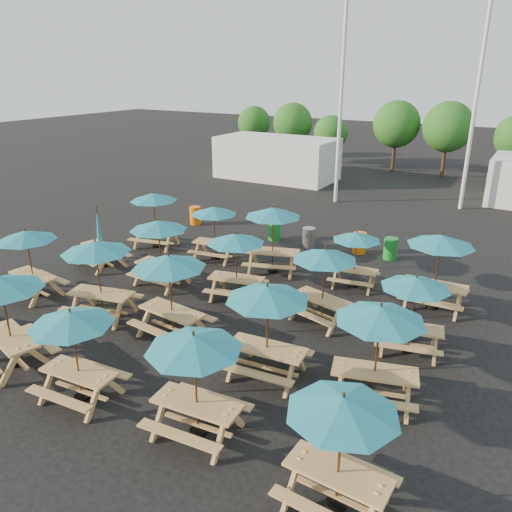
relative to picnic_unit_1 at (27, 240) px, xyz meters
The scene contains 33 objects.
ground 7.02m from the picnic_unit_1, 26.98° to the left, with size 120.00×120.00×0.00m, color black.
picnic_unit_1 is the anchor object (origin of this frame).
picnic_unit_2 3.26m from the picnic_unit_1, 91.65° to the left, with size 2.28×2.11×2.42m.
picnic_unit_3 5.90m from the picnic_unit_1, 87.60° to the left, with size 2.34×2.34×2.39m.
picnic_unit_4 4.36m from the picnic_unit_1, 43.67° to the right, with size 2.53×2.53×2.51m.
picnic_unit_5 3.14m from the picnic_unit_1, ahead, with size 2.48×2.48×2.50m.
picnic_unit_6 4.23m from the picnic_unit_1, 43.17° to the left, with size 2.04×2.04×2.40m.
picnic_unit_7 6.78m from the picnic_unit_1, 61.01° to the left, with size 2.05×2.05×2.21m.
picnic_unit_8 6.58m from the picnic_unit_1, 28.48° to the right, with size 2.02×2.02×2.29m.
picnic_unit_9 5.77m from the picnic_unit_1, ahead, with size 2.24×2.24×2.50m.
picnic_unit_10 6.83m from the picnic_unit_1, 28.59° to the left, with size 2.23×2.23×2.30m.
picnic_unit_11 8.37m from the picnic_unit_1, 45.20° to the left, with size 2.61×2.61×2.54m.
picnic_unit_12 9.24m from the picnic_unit_1, 17.16° to the right, with size 2.13×2.13×2.40m.
picnic_unit_13 9.06m from the picnic_unit_1, ahead, with size 2.21×2.21×2.48m.
picnic_unit_14 9.64m from the picnic_unit_1, 19.45° to the left, with size 2.36×2.36×2.36m.
picnic_unit_15 10.94m from the picnic_unit_1, 34.23° to the left, with size 1.87×1.87×2.04m.
picnic_unit_16 12.42m from the picnic_unit_1, 14.06° to the right, with size 2.01×2.01×2.34m.
picnic_unit_17 11.66m from the picnic_unit_1, ahead, with size 2.49×2.49×2.46m.
picnic_unit_18 12.14m from the picnic_unit_1, 13.51° to the left, with size 2.16×2.16×2.21m.
picnic_unit_19 13.18m from the picnic_unit_1, 26.37° to the left, with size 2.14×2.14×2.50m.
waste_bin_0 9.55m from the picnic_unit_1, 91.92° to the left, with size 0.55×0.55×0.88m, color orange.
waste_bin_1 10.29m from the picnic_unit_1, 65.57° to the left, with size 0.55×0.55×0.88m, color #178228.
waste_bin_2 10.97m from the picnic_unit_1, 56.76° to the left, with size 0.55×0.55×0.88m, color gray.
waste_bin_3 12.59m from the picnic_unit_1, 49.88° to the left, with size 0.55×0.55×0.88m, color orange.
waste_bin_4 13.44m from the picnic_unit_1, 45.46° to the left, with size 0.55×0.55×0.88m, color #178228.
mast_0 17.96m from the picnic_unit_1, 76.82° to the left, with size 0.20×0.20×12.00m, color silver.
mast_1 22.11m from the picnic_unit_1, 61.16° to the left, with size 0.20×0.20×12.00m, color silver.
event_tent_0 21.16m from the picnic_unit_1, 95.45° to the left, with size 8.00×4.00×2.80m, color silver.
tree_0 29.44m from the picnic_unit_1, 105.93° to the left, with size 2.80×2.80×4.24m.
tree_1 27.24m from the picnic_unit_1, 97.92° to the left, with size 3.11×3.11×4.72m.
tree_2 26.72m from the picnic_unit_1, 90.85° to the left, with size 2.59×2.59×3.93m.
tree_3 28.12m from the picnic_unit_1, 81.32° to the left, with size 3.36×3.36×5.09m.
tree_4 28.46m from the picnic_unit_1, 73.88° to the left, with size 3.41×3.41×5.17m.
Camera 1 is at (8.21, -12.53, 7.26)m, focal length 35.00 mm.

